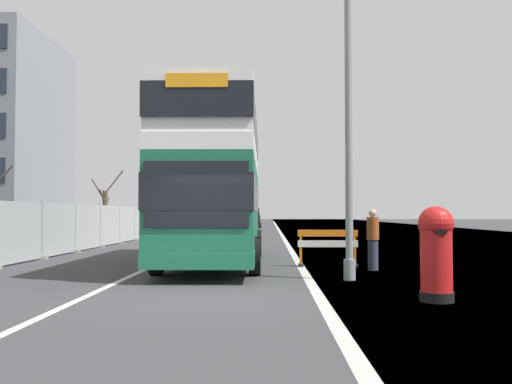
# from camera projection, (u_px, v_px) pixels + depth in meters

# --- Properties ---
(ground) EXTENTS (140.00, 280.00, 0.10)m
(ground) POSITION_uv_depth(u_px,v_px,m) (231.00, 301.00, 10.70)
(ground) COLOR #38383A
(double_decker_bus) EXTENTS (2.93, 11.08, 4.94)m
(double_decker_bus) POSITION_uv_depth(u_px,v_px,m) (217.00, 181.00, 18.11)
(double_decker_bus) COLOR #196042
(double_decker_bus) RESTS_ON ground
(lamppost_foreground) EXTENTS (0.29, 0.70, 8.74)m
(lamppost_foreground) POSITION_uv_depth(u_px,v_px,m) (349.00, 109.00, 13.73)
(lamppost_foreground) COLOR gray
(lamppost_foreground) RESTS_ON ground
(red_pillar_postbox) EXTENTS (0.64, 0.64, 1.74)m
(red_pillar_postbox) POSITION_uv_depth(u_px,v_px,m) (436.00, 249.00, 10.32)
(red_pillar_postbox) COLOR black
(red_pillar_postbox) RESTS_ON ground
(roadworks_barrier) EXTENTS (1.81, 0.46, 1.11)m
(roadworks_barrier) POSITION_uv_depth(u_px,v_px,m) (328.00, 243.00, 17.04)
(roadworks_barrier) COLOR orange
(roadworks_barrier) RESTS_ON ground
(construction_site_fence) EXTENTS (0.44, 27.40, 2.03)m
(construction_site_fence) POSITION_uv_depth(u_px,v_px,m) (119.00, 225.00, 29.83)
(construction_site_fence) COLOR #A8AAAD
(construction_site_fence) RESTS_ON ground
(car_oncoming_near) EXTENTS (2.01, 4.28, 2.28)m
(car_oncoming_near) POSITION_uv_depth(u_px,v_px,m) (237.00, 221.00, 37.50)
(car_oncoming_near) COLOR maroon
(car_oncoming_near) RESTS_ON ground
(car_receding_mid) EXTENTS (2.01, 4.13, 2.33)m
(car_receding_mid) POSITION_uv_depth(u_px,v_px,m) (206.00, 219.00, 46.74)
(car_receding_mid) COLOR slate
(car_receding_mid) RESTS_ON ground
(car_receding_far) EXTENTS (1.98, 4.32, 1.99)m
(car_receding_far) POSITION_uv_depth(u_px,v_px,m) (246.00, 220.00, 53.32)
(car_receding_far) COLOR gray
(car_receding_far) RESTS_ON ground
(car_far_side) EXTENTS (2.07, 3.95, 2.13)m
(car_far_side) POSITION_uv_depth(u_px,v_px,m) (252.00, 219.00, 62.04)
(car_far_side) COLOR black
(car_far_side) RESTS_ON ground
(bare_tree_far_verge_mid) EXTENTS (2.71, 2.23, 5.24)m
(bare_tree_far_verge_mid) POSITION_uv_depth(u_px,v_px,m) (105.00, 208.00, 47.57)
(bare_tree_far_verge_mid) COLOR #4C3D2D
(bare_tree_far_verge_mid) RESTS_ON ground
(pedestrian_at_kerb) EXTENTS (0.34, 0.34, 1.72)m
(pedestrian_at_kerb) POSITION_uv_depth(u_px,v_px,m) (373.00, 240.00, 15.93)
(pedestrian_at_kerb) COLOR #2D3342
(pedestrian_at_kerb) RESTS_ON ground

